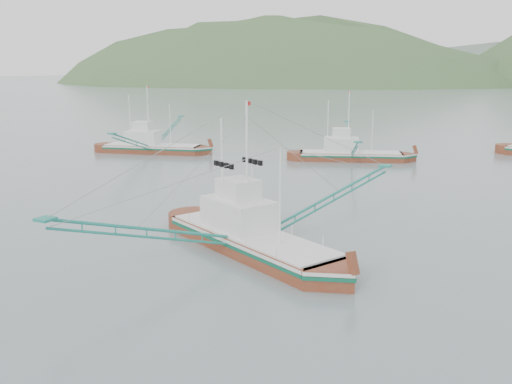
% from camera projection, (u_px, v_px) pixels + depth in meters
% --- Properties ---
extents(ground, '(1200.00, 1200.00, 0.00)m').
position_uv_depth(ground, '(210.00, 261.00, 35.27)').
color(ground, slate).
rests_on(ground, ground).
extents(main_boat, '(14.57, 24.54, 10.46)m').
position_uv_depth(main_boat, '(250.00, 219.00, 36.75)').
color(main_boat, maroon).
rests_on(main_boat, ground).
extents(bg_boat_left, '(14.02, 23.98, 9.94)m').
position_uv_depth(bg_boat_left, '(151.00, 139.00, 79.05)').
color(bg_boat_left, maroon).
rests_on(bg_boat_left, ground).
extents(bg_boat_far, '(13.28, 22.44, 9.49)m').
position_uv_depth(bg_boat_far, '(350.00, 146.00, 72.55)').
color(bg_boat_far, maroon).
rests_on(bg_boat_far, ground).
extents(headland_left, '(448.00, 308.00, 210.00)m').
position_uv_depth(headland_left, '(269.00, 83.00, 428.13)').
color(headland_left, '#3B5D2F').
rests_on(headland_left, ground).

